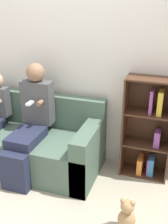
{
  "coord_description": "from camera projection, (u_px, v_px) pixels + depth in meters",
  "views": [
    {
      "loc": [
        1.22,
        -2.15,
        2.03
      ],
      "look_at": [
        0.3,
        0.55,
        0.79
      ],
      "focal_mm": 45.0,
      "sensor_mm": 36.0,
      "label": 1
    }
  ],
  "objects": [
    {
      "name": "ground_plane",
      "position": [
        42.0,
        195.0,
        3.03
      ],
      "size": [
        14.0,
        14.0,
        0.0
      ],
      "primitive_type": "plane",
      "color": "#B2A893"
    },
    {
      "name": "back_wall",
      "position": [
        71.0,
        59.0,
        3.34
      ],
      "size": [
        10.0,
        0.06,
        2.55
      ],
      "color": "silver",
      "rests_on": "ground_plane"
    },
    {
      "name": "teddy_bear",
      "position": [
        127.0,
        215.0,
        2.54
      ],
      "size": [
        0.16,
        0.14,
        0.33
      ],
      "color": "tan",
      "rests_on": "ground_plane"
    },
    {
      "name": "couch",
      "position": [
        30.0,
        144.0,
        3.46
      ],
      "size": [
        1.73,
        0.81,
        0.86
      ],
      "color": "#4C6656",
      "rests_on": "ground_plane"
    },
    {
      "name": "bookshelf",
      "position": [
        149.0,
        131.0,
        3.2
      ],
      "size": [
        0.54,
        0.29,
        1.19
      ],
      "color": "#4C2D1E",
      "rests_on": "ground_plane"
    },
    {
      "name": "adult_seated",
      "position": [
        30.0,
        120.0,
        3.22
      ],
      "size": [
        0.37,
        0.78,
        1.28
      ],
      "color": "#232842",
      "rests_on": "ground_plane"
    }
  ]
}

